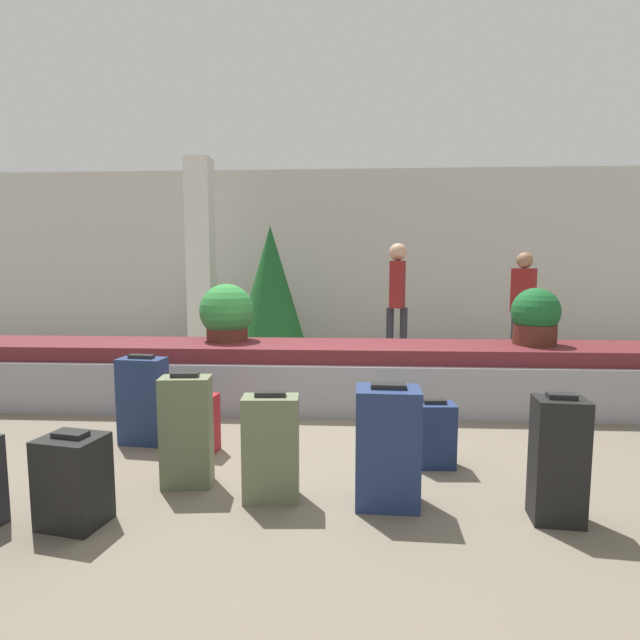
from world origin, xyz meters
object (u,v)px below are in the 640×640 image
suitcase_0 (195,422)px  potted_plant_0 (535,317)px  suitcase_3 (558,460)px  suitcase_8 (271,448)px  suitcase_5 (143,401)px  suitcase_6 (73,480)px  suitcase_4 (434,434)px  potted_plant_1 (227,314)px  decorated_tree (271,288)px  traveler_1 (397,292)px  suitcase_1 (388,447)px  traveler_0 (523,298)px  pillar (201,258)px  suitcase_7 (187,431)px

suitcase_0 → potted_plant_0: (3.16, 1.43, 0.72)m
suitcase_3 → suitcase_8: bearing=179.8°
suitcase_5 → suitcase_0: bearing=-10.9°
suitcase_6 → suitcase_4: bearing=34.5°
potted_plant_1 → decorated_tree: decorated_tree is taller
suitcase_0 → traveler_1: (1.94, 3.53, 0.86)m
suitcase_6 → potted_plant_0: 4.42m
suitcase_5 → potted_plant_1: (0.38, 1.38, 0.60)m
suitcase_1 → suitcase_3: size_ratio=1.01×
suitcase_6 → traveler_0: (4.15, 4.84, 0.74)m
suitcase_3 → decorated_tree: 5.47m
potted_plant_1 → traveler_1: 2.86m
pillar → suitcase_5: pillar is taller
pillar → suitcase_4: bearing=-55.6°
suitcase_3 → suitcase_5: size_ratio=1.01×
suitcase_8 → potted_plant_1: size_ratio=1.13×
suitcase_8 → potted_plant_1: 2.55m
suitcase_4 → suitcase_5: suitcase_5 is taller
suitcase_7 → suitcase_5: bearing=123.4°
suitcase_0 → suitcase_8: bearing=-38.1°
suitcase_3 → suitcase_8: suitcase_3 is taller
suitcase_4 → suitcase_5: (-2.35, 0.34, 0.12)m
suitcase_5 → suitcase_8: suitcase_5 is taller
decorated_tree → suitcase_4: bearing=-65.5°
suitcase_0 → suitcase_6: bearing=-97.6°
suitcase_1 → suitcase_7: suitcase_7 is taller
suitcase_6 → suitcase_1: bearing=21.5°
suitcase_6 → suitcase_7: bearing=59.1°
suitcase_3 → suitcase_7: 2.34m
suitcase_1 → suitcase_5: suitcase_1 is taller
traveler_1 → suitcase_4: bearing=15.0°
suitcase_6 → traveler_0: bearing=60.2°
suitcase_5 → decorated_tree: size_ratio=0.36×
suitcase_5 → traveler_0: size_ratio=0.45×
suitcase_4 → suitcase_6: bearing=-159.3°
pillar → potted_plant_1: pillar is taller
suitcase_1 → suitcase_4: 0.75m
suitcase_5 → potted_plant_0: 3.91m
traveler_1 → potted_plant_0: bearing=46.3°
suitcase_6 → traveler_0: traveler_0 is taller
pillar → decorated_tree: size_ratio=1.53×
suitcase_3 → potted_plant_1: (-2.55, 2.50, 0.59)m
suitcase_7 → suitcase_1: bearing=-14.3°
potted_plant_0 → suitcase_4: bearing=-128.6°
suitcase_1 → traveler_1: traveler_1 is taller
traveler_1 → decorated_tree: decorated_tree is taller
traveler_0 → decorated_tree: decorated_tree is taller
suitcase_3 → traveler_1: size_ratio=0.42×
suitcase_0 → suitcase_7: suitcase_7 is taller
suitcase_1 → suitcase_0: bearing=152.7°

